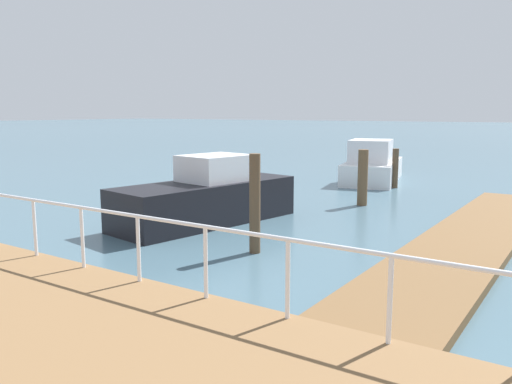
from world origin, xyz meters
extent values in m
plane|color=#476675|center=(0.00, 20.00, 0.00)|extent=(300.00, 300.00, 0.00)
cube|color=brown|center=(3.86, 7.99, 0.09)|extent=(14.72, 2.00, 0.18)
cylinder|color=white|center=(-3.15, 7.45, 0.93)|extent=(0.06, 0.06, 1.05)
cylinder|color=white|center=(-3.15, 8.81, 0.93)|extent=(0.06, 0.06, 1.05)
cylinder|color=white|center=(-3.15, 10.16, 0.93)|extent=(0.06, 0.06, 1.05)
cylinder|color=white|center=(-3.15, 11.51, 0.93)|extent=(0.06, 0.06, 1.05)
cylinder|color=white|center=(-3.15, 12.87, 0.93)|extent=(0.06, 0.06, 1.05)
cylinder|color=white|center=(-3.15, 14.22, 0.93)|extent=(0.06, 0.06, 1.05)
cylinder|color=white|center=(-3.15, 10.84, 1.45)|extent=(0.06, 28.43, 0.06)
cylinder|color=brown|center=(0.48, 11.74, 1.09)|extent=(0.24, 0.24, 2.17)
cylinder|color=brown|center=(11.77, 12.49, 0.79)|extent=(0.25, 0.25, 1.58)
cylinder|color=brown|center=(7.30, 12.05, 0.92)|extent=(0.33, 0.33, 1.83)
cube|color=black|center=(2.32, 14.59, 0.57)|extent=(5.62, 2.72, 1.14)
cube|color=white|center=(2.67, 14.53, 1.50)|extent=(2.02, 1.76, 0.73)
cube|color=white|center=(13.22, 13.98, 0.45)|extent=(5.55, 3.21, 0.90)
cube|color=white|center=(12.39, 13.78, 1.39)|extent=(2.29, 2.05, 0.97)
camera|label=1|loc=(-8.78, 5.56, 3.07)|focal=36.76mm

